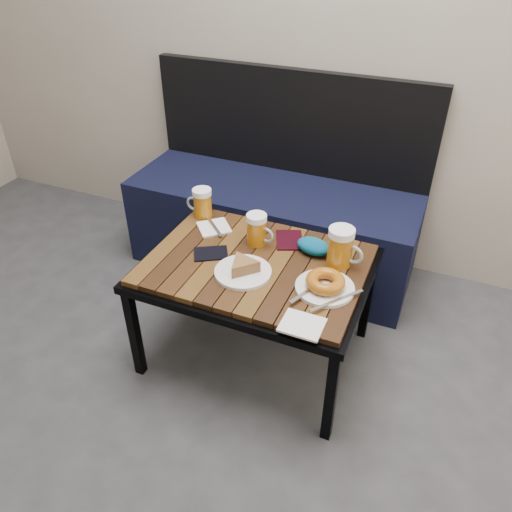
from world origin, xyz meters
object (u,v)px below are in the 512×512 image
at_px(beer_mug_centre, 257,229).
at_px(passport_navy, 211,253).
at_px(bench, 274,218).
at_px(knit_pouch, 313,246).
at_px(beer_mug_right, 341,247).
at_px(passport_burgundy, 289,240).
at_px(plate_bagel, 325,284).
at_px(beer_mug_left, 202,203).
at_px(cafe_table, 256,272).
at_px(plate_pie, 243,268).

height_order(beer_mug_centre, passport_navy, beer_mug_centre).
bearing_deg(bench, passport_navy, -90.40).
height_order(beer_mug_centre, knit_pouch, beer_mug_centre).
distance_m(beer_mug_right, passport_burgundy, 0.25).
distance_m(beer_mug_right, plate_bagel, 0.17).
bearing_deg(plate_bagel, beer_mug_right, 87.63).
distance_m(beer_mug_left, beer_mug_right, 0.64).
relative_size(cafe_table, beer_mug_left, 6.57).
distance_m(beer_mug_centre, knit_pouch, 0.23).
xyz_separation_m(beer_mug_right, passport_burgundy, (-0.22, 0.08, -0.07)).
relative_size(bench, cafe_table, 1.67).
xyz_separation_m(cafe_table, passport_navy, (-0.18, -0.02, 0.05)).
height_order(cafe_table, passport_burgundy, passport_burgundy).
relative_size(bench, knit_pouch, 10.44).
bearing_deg(plate_pie, bench, 102.32).
bearing_deg(passport_navy, beer_mug_right, 75.18).
relative_size(plate_pie, passport_burgundy, 1.46).
height_order(cafe_table, passport_navy, passport_navy).
distance_m(bench, plate_bagel, 0.86).
distance_m(cafe_table, passport_navy, 0.19).
bearing_deg(beer_mug_left, passport_burgundy, 174.51).
distance_m(beer_mug_left, plate_pie, 0.45).
bearing_deg(cafe_table, knit_pouch, 39.00).
distance_m(beer_mug_centre, plate_bagel, 0.37).
bearing_deg(plate_bagel, plate_pie, -174.87).
bearing_deg(cafe_table, beer_mug_left, 146.95).
bearing_deg(plate_bagel, beer_mug_centre, 151.76).
relative_size(beer_mug_left, beer_mug_right, 0.84).
bearing_deg(bench, beer_mug_left, -111.43).
distance_m(bench, passport_navy, 0.69).
height_order(bench, passport_navy, bench).
distance_m(cafe_table, beer_mug_centre, 0.17).
relative_size(beer_mug_left, plate_pie, 0.62).
xyz_separation_m(bench, knit_pouch, (0.35, -0.50, 0.23)).
bearing_deg(cafe_table, beer_mug_centre, 111.03).
bearing_deg(cafe_table, beer_mug_right, 20.54).
distance_m(beer_mug_centre, passport_navy, 0.20).
xyz_separation_m(cafe_table, plate_pie, (-0.02, -0.08, 0.07)).
xyz_separation_m(beer_mug_left, beer_mug_centre, (0.29, -0.10, -0.00)).
xyz_separation_m(bench, cafe_table, (0.17, -0.64, 0.16)).
relative_size(plate_pie, passport_navy, 1.63).
bearing_deg(cafe_table, plate_pie, -100.71).
height_order(beer_mug_right, plate_bagel, beer_mug_right).
height_order(plate_bagel, passport_burgundy, plate_bagel).
relative_size(beer_mug_left, knit_pouch, 0.95).
bearing_deg(beer_mug_centre, passport_navy, -124.82).
xyz_separation_m(beer_mug_centre, beer_mug_right, (0.33, -0.01, 0.01)).
bearing_deg(beer_mug_centre, beer_mug_right, 7.29).
distance_m(beer_mug_left, passport_navy, 0.29).
distance_m(beer_mug_left, knit_pouch, 0.52).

